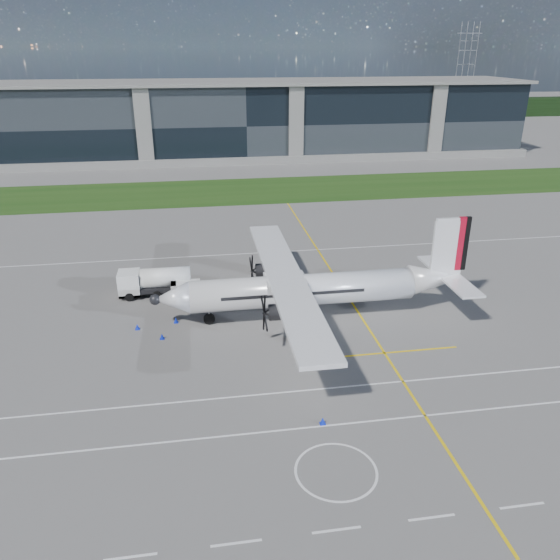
{
  "coord_description": "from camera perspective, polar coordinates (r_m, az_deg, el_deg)",
  "views": [
    {
      "loc": [
        -10.91,
        -41.34,
        22.14
      ],
      "look_at": [
        -4.06,
        1.92,
        3.37
      ],
      "focal_mm": 35.0,
      "sensor_mm": 36.0,
      "label": 1
    }
  ],
  "objects": [
    {
      "name": "safety_cone_fwd",
      "position": [
        48.04,
        -14.69,
        -4.74
      ],
      "size": [
        0.36,
        0.36,
        0.5
      ],
      "primitive_type": "cone",
      "color": "#0B20BF",
      "rests_on": "ground"
    },
    {
      "name": "terminal_building",
      "position": [
        122.71,
        -3.99,
        16.29
      ],
      "size": [
        120.0,
        20.0,
        15.0
      ],
      "primitive_type": "cube",
      "color": "black",
      "rests_on": "ground"
    },
    {
      "name": "grass_strip",
      "position": [
        92.68,
        -2.0,
        9.38
      ],
      "size": [
        400.0,
        18.0,
        0.04
      ],
      "primitive_type": "cube",
      "color": "#1B3E11",
      "rests_on": "ground"
    },
    {
      "name": "yellow_taxiway_centerline",
      "position": [
        57.62,
        5.69,
        0.48
      ],
      "size": [
        0.2,
        70.0,
        0.01
      ],
      "primitive_type": "cube",
      "color": "yellow",
      "rests_on": "ground"
    },
    {
      "name": "turboprop_aircraft",
      "position": [
        47.03,
        3.64,
        0.86
      ],
      "size": [
        27.66,
        28.68,
        8.6
      ],
      "primitive_type": null,
      "color": "white",
      "rests_on": "ground"
    },
    {
      "name": "white_lane_line",
      "position": [
        36.83,
        10.49,
        -14.2
      ],
      "size": [
        90.0,
        0.15,
        0.01
      ],
      "primitive_type": "cube",
      "color": "white",
      "rests_on": "ground"
    },
    {
      "name": "ground",
      "position": [
        85.01,
        -1.32,
        8.09
      ],
      "size": [
        400.0,
        400.0,
        0.0
      ],
      "primitive_type": "plane",
      "color": "slate",
      "rests_on": "ground"
    },
    {
      "name": "pylon_east",
      "position": [
        214.15,
        18.81,
        20.15
      ],
      "size": [
        9.0,
        4.6,
        30.0
      ],
      "primitive_type": null,
      "color": "gray",
      "rests_on": "ground"
    },
    {
      "name": "ground_crew_person",
      "position": [
        51.37,
        -9.76,
        -1.46
      ],
      "size": [
        0.65,
        0.86,
        2.01
      ],
      "primitive_type": "imported",
      "rotation": [
        0.0,
        0.0,
        1.66
      ],
      "color": "#F25907",
      "rests_on": "ground"
    },
    {
      "name": "safety_cone_nose_port",
      "position": [
        46.06,
        -12.23,
        -5.76
      ],
      "size": [
        0.36,
        0.36,
        0.5
      ],
      "primitive_type": "cone",
      "color": "#0B20BF",
      "rests_on": "ground"
    },
    {
      "name": "tree_line",
      "position": [
        182.68,
        -5.78,
        17.07
      ],
      "size": [
        400.0,
        6.0,
        6.0
      ],
      "primitive_type": "cube",
      "color": "black",
      "rests_on": "ground"
    },
    {
      "name": "safety_cone_nose_stbd",
      "position": [
        48.42,
        -10.83,
        -4.13
      ],
      "size": [
        0.36,
        0.36,
        0.5
      ],
      "primitive_type": "cone",
      "color": "#0B20BF",
      "rests_on": "ground"
    },
    {
      "name": "safety_cone_stbdwing",
      "position": [
        61.38,
        -1.79,
        2.29
      ],
      "size": [
        0.36,
        0.36,
        0.5
      ],
      "primitive_type": "cone",
      "color": "#0B20BF",
      "rests_on": "ground"
    },
    {
      "name": "safety_cone_portwing",
      "position": [
        35.91,
        4.48,
        -14.45
      ],
      "size": [
        0.36,
        0.36,
        0.5
      ],
      "primitive_type": "cone",
      "color": "#0B20BF",
      "rests_on": "ground"
    },
    {
      "name": "fuel_tanker_truck",
      "position": [
        53.74,
        -13.45,
        -0.23
      ],
      "size": [
        7.23,
        2.35,
        2.71
      ],
      "primitive_type": null,
      "color": "white",
      "rests_on": "ground"
    },
    {
      "name": "baggage_tug",
      "position": [
        52.36,
        -9.78,
        -1.13
      ],
      "size": [
        2.91,
        1.75,
        1.75
      ],
      "primitive_type": null,
      "color": "silver",
      "rests_on": "ground"
    }
  ]
}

